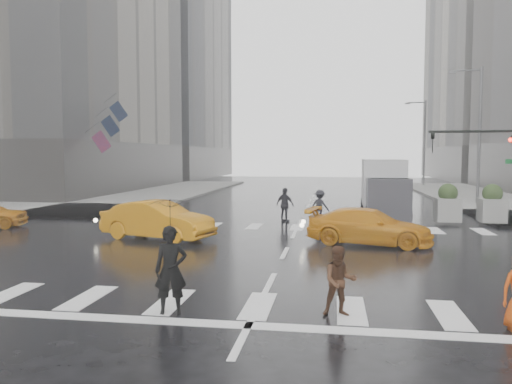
% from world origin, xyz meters
% --- Properties ---
extents(ground, '(120.00, 120.00, 0.00)m').
position_xyz_m(ground, '(0.00, 0.00, 0.00)').
color(ground, black).
rests_on(ground, ground).
extents(sidewalk_nw, '(35.00, 35.00, 0.15)m').
position_xyz_m(sidewalk_nw, '(-19.50, 17.50, 0.07)').
color(sidewalk_nw, gray).
rests_on(sidewalk_nw, ground).
extents(building_nw, '(26.05, 26.05, 38.00)m').
position_xyz_m(building_nw, '(-29.00, 27.00, 17.25)').
color(building_nw, gray).
rests_on(building_nw, ground).
extents(building_nw_far, '(26.05, 26.05, 44.00)m').
position_xyz_m(building_nw_far, '(-29.00, 56.00, 20.19)').
color(building_nw_far, slate).
rests_on(building_nw_far, ground).
extents(road_markings, '(18.00, 48.00, 0.01)m').
position_xyz_m(road_markings, '(0.00, 0.00, 0.01)').
color(road_markings, silver).
rests_on(road_markings, ground).
extents(traffic_signal_pole, '(4.45, 0.42, 4.50)m').
position_xyz_m(traffic_signal_pole, '(9.01, 8.01, 3.22)').
color(traffic_signal_pole, black).
rests_on(traffic_signal_pole, ground).
extents(street_lamp_near, '(2.15, 0.22, 9.00)m').
position_xyz_m(street_lamp_near, '(10.87, 18.00, 4.95)').
color(street_lamp_near, '#59595B').
rests_on(street_lamp_near, ground).
extents(street_lamp_far, '(2.15, 0.22, 9.00)m').
position_xyz_m(street_lamp_far, '(10.87, 38.00, 4.95)').
color(street_lamp_far, '#59595B').
rests_on(street_lamp_far, ground).
extents(planter_west, '(1.10, 1.10, 1.80)m').
position_xyz_m(planter_west, '(7.00, 8.20, 0.98)').
color(planter_west, gray).
rests_on(planter_west, ground).
extents(planter_mid, '(1.10, 1.10, 1.80)m').
position_xyz_m(planter_mid, '(9.00, 8.20, 0.98)').
color(planter_mid, gray).
rests_on(planter_mid, ground).
extents(flag_cluster, '(2.87, 3.06, 4.69)m').
position_xyz_m(flag_cluster, '(-15.08, 18.50, 5.64)').
color(flag_cluster, '#59595B').
rests_on(flag_cluster, ground).
extents(pedestrian_black, '(1.19, 1.21, 2.43)m').
position_xyz_m(pedestrian_black, '(-1.72, -6.80, 1.57)').
color(pedestrian_black, black).
rests_on(pedestrian_black, ground).
extents(pedestrian_brown, '(0.77, 0.64, 1.45)m').
position_xyz_m(pedestrian_brown, '(1.75, -6.41, 0.72)').
color(pedestrian_brown, '#442818').
rests_on(pedestrian_brown, ground).
extents(pedestrian_far_a, '(1.16, 1.01, 1.70)m').
position_xyz_m(pedestrian_far_a, '(-0.75, 7.83, 0.85)').
color(pedestrian_far_a, black).
rests_on(pedestrian_far_a, ground).
extents(pedestrian_far_b, '(1.15, 0.98, 1.56)m').
position_xyz_m(pedestrian_far_b, '(0.94, 8.47, 0.78)').
color(pedestrian_far_b, black).
rests_on(pedestrian_far_b, ground).
extents(taxi_mid, '(4.81, 2.81, 1.50)m').
position_xyz_m(taxi_mid, '(-5.22, 2.00, 0.75)').
color(taxi_mid, orange).
rests_on(taxi_mid, ground).
extents(taxi_rear, '(4.35, 2.67, 1.33)m').
position_xyz_m(taxi_rear, '(2.92, 2.13, 0.66)').
color(taxi_rear, orange).
rests_on(taxi_rear, ground).
extents(box_truck, '(2.17, 5.77, 3.07)m').
position_xyz_m(box_truck, '(4.27, 10.48, 1.64)').
color(box_truck, silver).
rests_on(box_truck, ground).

